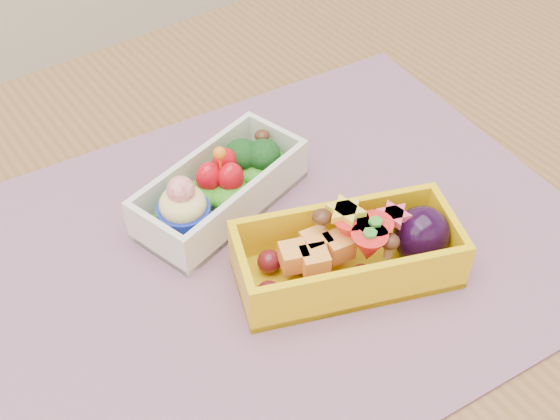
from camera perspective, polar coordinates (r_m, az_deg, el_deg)
table at (r=0.74m, az=0.42°, el=-7.65°), size 1.20×0.80×0.75m
placemat at (r=0.66m, az=-0.28°, el=-2.91°), size 0.59×0.47×0.00m
bento_white at (r=0.68m, az=-4.78°, el=1.72°), size 0.19×0.12×0.07m
bento_yellow at (r=0.62m, az=5.76°, el=-3.35°), size 0.21×0.15×0.06m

